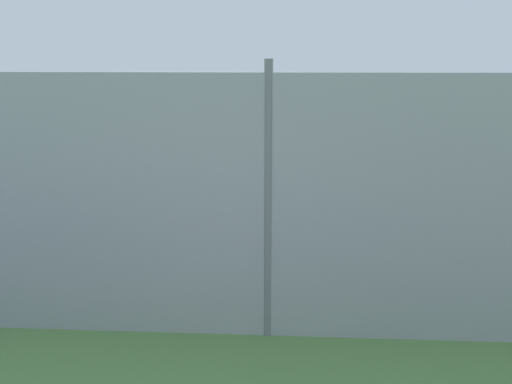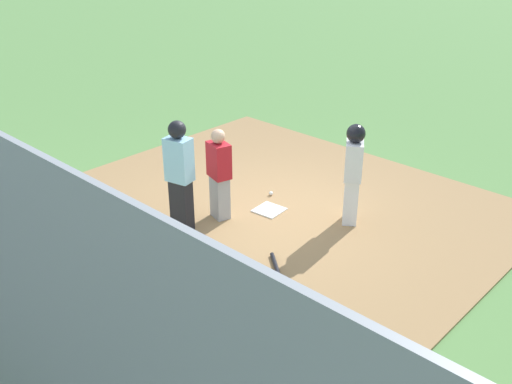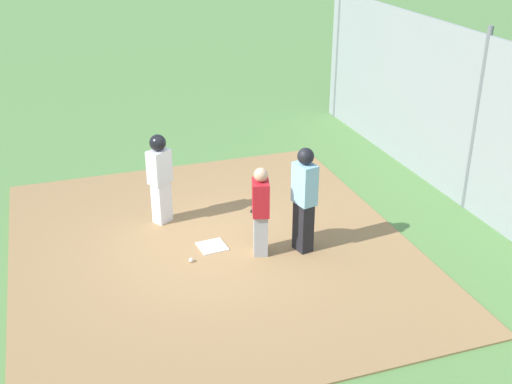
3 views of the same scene
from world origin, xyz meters
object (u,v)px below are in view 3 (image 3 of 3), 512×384
umpire (304,198)px  baseball_bat (259,203)px  runner (160,173)px  baseball (191,260)px  home_plate (212,246)px  catcher (261,211)px

umpire → baseball_bat: (1.81, 0.14, -0.91)m
runner → baseball: (-1.54, -0.15, -0.89)m
home_plate → catcher: 1.12m
baseball_bat → baseball: bearing=-7.9°
home_plate → baseball_bat: size_ratio=0.58×
baseball → baseball_bat: bearing=-46.2°
umpire → runner: umpire is taller
home_plate → baseball_bat: (1.26, -1.25, 0.02)m
baseball_bat → baseball: size_ratio=10.23×
home_plate → baseball_bat: 1.77m
home_plate → umpire: umpire is taller
runner → baseball_bat: runner is taller
runner → baseball_bat: size_ratio=2.16×
catcher → runner: runner is taller
catcher → umpire: (-0.11, -0.69, 0.17)m
umpire → baseball_bat: 2.03m
home_plate → baseball: (-0.36, 0.44, 0.03)m
home_plate → umpire: bearing=-111.4°
runner → catcher: bearing=4.4°
baseball_bat → baseball: 2.34m
runner → baseball: runner is taller
home_plate → baseball: bearing=128.9°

